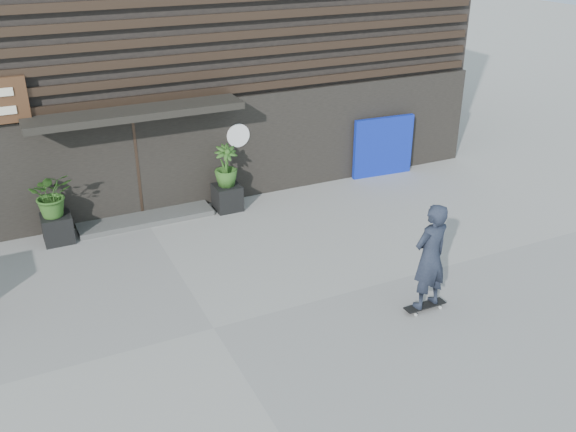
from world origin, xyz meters
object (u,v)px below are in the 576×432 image
planter_pot_right (227,197)px  skateboarder (430,257)px  planter_pot_left (58,228)px  blue_tarp (383,147)px

planter_pot_right → skateboarder: 5.74m
planter_pot_left → blue_tarp: 8.29m
blue_tarp → skateboarder: size_ratio=0.83×
planter_pot_right → blue_tarp: blue_tarp is taller
planter_pot_right → blue_tarp: 4.51m
blue_tarp → planter_pot_left: bearing=-174.1°
planter_pot_left → blue_tarp: blue_tarp is taller
planter_pot_right → planter_pot_left: bearing=180.0°
blue_tarp → skateboarder: bearing=-112.6°
planter_pot_left → planter_pot_right: (3.80, 0.00, 0.00)m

